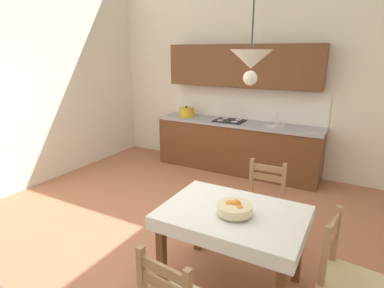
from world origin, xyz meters
TOP-DOWN VIEW (x-y plane):
  - ground_plane at (0.00, 0.00)m, footprint 5.87×6.22m
  - wall_back at (0.00, 2.87)m, footprint 5.87×0.12m
  - kitchen_cabinetry at (-0.07, 2.54)m, footprint 2.92×0.63m
  - dining_table at (1.00, -0.29)m, footprint 1.23×0.89m
  - dining_chair_kitchen_side at (1.03, 0.50)m, footprint 0.43×0.43m
  - dining_chair_window_side at (1.92, -0.32)m, footprint 0.46×0.46m
  - fruit_bowl at (1.03, -0.35)m, footprint 0.30×0.30m
  - pendant_lamp at (1.08, -0.26)m, footprint 0.32×0.32m

SIDE VIEW (x-z plane):
  - ground_plane at x=0.00m, z-range -0.10..0.00m
  - dining_chair_kitchen_side at x=1.03m, z-range -0.02..0.91m
  - dining_chair_window_side at x=1.92m, z-range -0.02..0.91m
  - dining_table at x=1.00m, z-range 0.23..0.99m
  - fruit_bowl at x=1.03m, z-range 0.75..0.87m
  - kitchen_cabinetry at x=-0.07m, z-range -0.24..1.96m
  - pendant_lamp at x=1.08m, z-range 1.61..2.42m
  - wall_back at x=0.00m, z-range 0.00..4.04m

